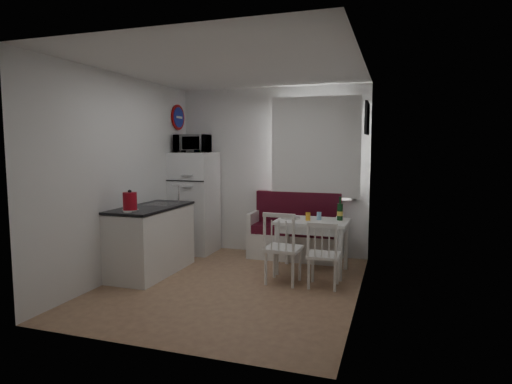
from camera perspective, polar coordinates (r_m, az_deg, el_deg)
floor at (r=5.34m, az=-3.26°, el=-12.29°), size 3.00×3.50×0.02m
ceiling at (r=5.16m, az=-3.44°, el=16.30°), size 3.00×3.50×0.02m
wall_back at (r=6.74m, az=2.14°, el=2.79°), size 3.00×0.02×2.60m
wall_front at (r=3.53m, az=-13.85°, el=-0.31°), size 3.00×0.02×2.60m
wall_left at (r=5.81m, az=-17.25°, el=2.01°), size 0.02×3.50×2.60m
wall_right at (r=4.75m, az=13.75°, el=1.28°), size 0.02×3.50×2.60m
window at (r=6.54m, az=8.00°, el=5.49°), size 1.22×0.06×1.47m
curtain at (r=6.47m, az=7.89°, el=5.93°), size 1.35×0.02×1.50m
kitchen_counter at (r=5.89m, az=-13.71°, el=-6.15°), size 0.62×1.32×1.16m
wall_sign at (r=7.03m, az=-10.30°, el=9.76°), size 0.03×0.40×0.40m
picture_frame at (r=5.84m, az=14.55°, el=9.47°), size 0.04×0.52×0.42m
bench at (r=6.53m, az=5.29°, el=-5.93°), size 1.39×0.53×0.99m
dining_table at (r=5.77m, az=7.51°, el=-4.51°), size 0.96×0.68×0.71m
chair_left at (r=5.21m, az=3.41°, el=-6.45°), size 0.44×0.42×0.48m
chair_right at (r=5.13m, az=8.88°, el=-7.36°), size 0.39×0.37×0.43m
fridge at (r=6.89m, az=-8.17°, el=-1.40°), size 0.64×0.64×1.59m
microwave at (r=6.79m, az=-8.48°, el=6.41°), size 0.51×0.34×0.28m
kettle at (r=5.32m, az=-16.46°, el=-1.22°), size 0.20×0.20×0.26m
wine_bottle at (r=5.78m, az=11.14°, el=-2.18°), size 0.08×0.08×0.31m
drinking_glass_orange at (r=5.71m, az=6.94°, el=-3.26°), size 0.06×0.06×0.11m
drinking_glass_blue at (r=5.79m, az=8.40°, el=-3.17°), size 0.06×0.06×0.10m
plate at (r=5.84m, az=4.66°, el=-3.46°), size 0.26×0.26×0.02m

